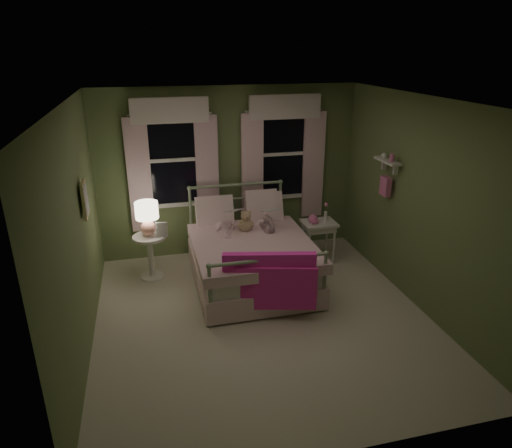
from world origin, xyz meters
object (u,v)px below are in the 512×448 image
object	(u,v)px
child_left	(224,208)
nightstand_left	(150,251)
teddy_bear	(246,222)
table_lamp	(147,215)
nightstand_right	(319,228)
child_right	(262,207)
bed	(251,257)

from	to	relation	value
child_left	nightstand_left	xyz separation A→B (m)	(-1.07, 0.01, -0.56)
teddy_bear	table_lamp	bearing A→B (deg)	172.76
teddy_bear	nightstand_right	xyz separation A→B (m)	(1.16, 0.11, -0.24)
child_right	child_left	bearing A→B (deg)	-1.97
bed	nightstand_left	distance (m)	1.43
teddy_bear	nightstand_left	size ratio (longest dim) A/B	0.50
bed	teddy_bear	world-z (taller)	bed
nightstand_left	nightstand_right	xyz separation A→B (m)	(2.51, -0.06, 0.13)
table_lamp	bed	bearing A→B (deg)	-18.19
nightstand_left	table_lamp	size ratio (longest dim) A/B	1.35
child_left	teddy_bear	bearing A→B (deg)	157.12
teddy_bear	nightstand_right	world-z (taller)	teddy_bear
child_left	teddy_bear	xyz separation A→B (m)	(0.28, -0.16, -0.19)
nightstand_left	child_right	bearing A→B (deg)	-0.47
nightstand_left	teddy_bear	bearing A→B (deg)	-7.24
child_right	nightstand_right	bearing A→B (deg)	174.97
bed	child_left	bearing A→B (deg)	123.42
bed	teddy_bear	bearing A→B (deg)	91.15
child_left	child_right	world-z (taller)	child_left
nightstand_left	child_left	bearing A→B (deg)	-0.71
bed	child_left	size ratio (longest dim) A/B	2.46
child_right	nightstand_right	xyz separation A→B (m)	(0.88, -0.05, -0.40)
child_right	table_lamp	xyz separation A→B (m)	(-1.63, 0.01, 0.01)
bed	table_lamp	world-z (taller)	bed
child_right	teddy_bear	xyz separation A→B (m)	(-0.28, -0.16, -0.16)
teddy_bear	bed	bearing A→B (deg)	-88.85
nightstand_left	nightstand_right	world-z (taller)	same
child_left	table_lamp	world-z (taller)	child_left
child_left	child_right	bearing A→B (deg)	-173.39
nightstand_left	table_lamp	distance (m)	0.54
table_lamp	nightstand_right	distance (m)	2.54
nightstand_left	table_lamp	bearing A→B (deg)	0.00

